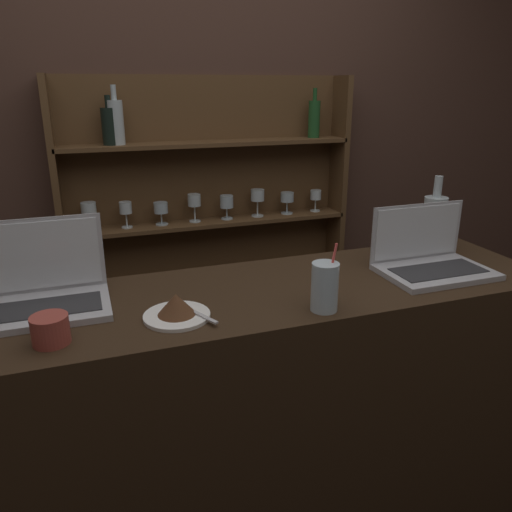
% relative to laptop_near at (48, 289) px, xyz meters
% --- Properties ---
extents(bar_counter, '(1.72, 0.51, 0.98)m').
position_rel_laptop_near_xyz_m(bar_counter, '(0.66, -0.09, -0.54)').
color(bar_counter, black).
rests_on(bar_counter, ground_plane).
extents(back_wall, '(7.00, 0.06, 2.70)m').
position_rel_laptop_near_xyz_m(back_wall, '(0.66, 1.19, 0.31)').
color(back_wall, '#4C3328').
rests_on(back_wall, ground_plane).
extents(back_shelf, '(1.49, 0.18, 1.61)m').
position_rel_laptop_near_xyz_m(back_shelf, '(0.73, 1.11, -0.19)').
color(back_shelf, brown).
rests_on(back_shelf, ground_plane).
extents(laptop_near, '(0.31, 0.24, 0.23)m').
position_rel_laptop_near_xyz_m(laptop_near, '(0.00, 0.00, 0.00)').
color(laptop_near, '#ADADB2').
rests_on(laptop_near, bar_counter).
extents(laptop_far, '(0.35, 0.23, 0.21)m').
position_rel_laptop_near_xyz_m(laptop_far, '(1.16, -0.12, -0.01)').
color(laptop_far, '#ADADB2').
rests_on(laptop_far, bar_counter).
extents(cake_plate, '(0.18, 0.18, 0.07)m').
position_rel_laptop_near_xyz_m(cake_plate, '(0.32, -0.19, -0.02)').
color(cake_plate, white).
rests_on(cake_plate, bar_counter).
extents(water_glass, '(0.07, 0.07, 0.19)m').
position_rel_laptop_near_xyz_m(water_glass, '(0.70, -0.27, 0.02)').
color(water_glass, silver).
rests_on(water_glass, bar_counter).
extents(wine_bottle_clear, '(0.08, 0.08, 0.27)m').
position_rel_laptop_near_xyz_m(wine_bottle_clear, '(1.32, 0.07, 0.05)').
color(wine_bottle_clear, '#B2C1C6').
rests_on(wine_bottle_clear, bar_counter).
extents(coffee_cup, '(0.09, 0.09, 0.07)m').
position_rel_laptop_near_xyz_m(coffee_cup, '(0.01, -0.23, -0.02)').
color(coffee_cup, '#993D33').
rests_on(coffee_cup, bar_counter).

